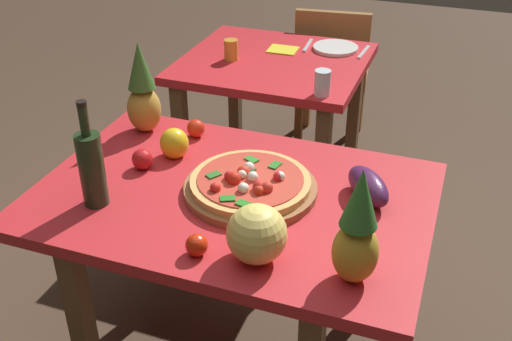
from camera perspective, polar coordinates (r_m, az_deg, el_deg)
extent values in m
cube|color=brown|center=(2.07, -15.60, -14.59)|extent=(0.06, 0.06, 0.71)
cube|color=brown|center=(2.53, -6.58, -3.81)|extent=(0.06, 0.06, 0.71)
cube|color=brown|center=(2.35, 9.70, -7.25)|extent=(0.06, 0.06, 0.71)
cube|color=red|center=(1.92, -2.16, -2.61)|extent=(1.22, 0.83, 0.04)
cube|color=brown|center=(2.95, -6.84, 1.59)|extent=(0.06, 0.06, 0.71)
cube|color=brown|center=(2.74, 6.02, -0.80)|extent=(0.06, 0.06, 0.71)
cube|color=brown|center=(3.50, -1.96, 6.75)|extent=(0.06, 0.06, 0.71)
cube|color=brown|center=(3.33, 9.03, 5.02)|extent=(0.06, 0.06, 0.71)
cube|color=red|center=(2.95, 1.67, 9.90)|extent=(0.85, 0.78, 0.04)
cube|color=#925D35|center=(3.88, 9.64, 6.41)|extent=(0.04, 0.04, 0.41)
cube|color=#925D35|center=(3.90, 4.79, 6.93)|extent=(0.04, 0.04, 0.41)
cube|color=#925D35|center=(3.58, 9.20, 4.27)|extent=(0.04, 0.04, 0.41)
cube|color=#925D35|center=(3.61, 3.98, 4.85)|extent=(0.04, 0.04, 0.41)
cube|color=#925D35|center=(3.65, 7.13, 8.86)|extent=(0.45, 0.45, 0.04)
cube|color=olive|center=(3.40, 7.00, 11.18)|extent=(0.40, 0.09, 0.40)
cylinder|color=#925D35|center=(1.91, -0.51, -1.69)|extent=(0.41, 0.41, 0.02)
cylinder|color=#E1AA5C|center=(1.90, -0.52, -1.10)|extent=(0.37, 0.37, 0.02)
cylinder|color=#C53D2E|center=(1.89, -0.52, -0.76)|extent=(0.33, 0.33, 0.00)
sphere|color=red|center=(1.83, 0.27, -1.52)|extent=(0.04, 0.04, 0.04)
sphere|color=red|center=(1.87, -2.05, -0.76)|extent=(0.04, 0.04, 0.04)
sphere|color=red|center=(1.82, 1.02, -1.61)|extent=(0.04, 0.04, 0.04)
sphere|color=red|center=(1.88, 2.07, -0.57)|extent=(0.03, 0.03, 0.03)
sphere|color=red|center=(1.81, 0.28, -1.88)|extent=(0.03, 0.03, 0.03)
sphere|color=red|center=(1.83, -3.79, -1.60)|extent=(0.03, 0.03, 0.03)
sphere|color=red|center=(1.90, -1.18, -0.13)|extent=(0.04, 0.04, 0.04)
sphere|color=red|center=(1.88, -2.44, -0.54)|extent=(0.04, 0.04, 0.04)
cube|color=#237921|center=(1.79, -2.65, -2.60)|extent=(0.05, 0.04, 0.00)
cube|color=#297B28|center=(1.95, 1.77, 0.51)|extent=(0.04, 0.05, 0.00)
cube|color=#2B6E26|center=(1.90, -3.94, -0.38)|extent=(0.05, 0.05, 0.00)
cube|color=#34822B|center=(1.98, -0.41, 1.04)|extent=(0.05, 0.04, 0.00)
cube|color=#258023|center=(1.77, -1.16, -3.09)|extent=(0.05, 0.04, 0.00)
cube|color=#256E39|center=(1.93, -0.72, 0.16)|extent=(0.05, 0.04, 0.00)
sphere|color=white|center=(1.82, -1.18, -1.64)|extent=(0.03, 0.03, 0.03)
sphere|color=white|center=(1.92, -0.65, 0.32)|extent=(0.03, 0.03, 0.03)
sphere|color=white|center=(1.88, -0.31, -0.57)|extent=(0.03, 0.03, 0.03)
sphere|color=white|center=(1.88, 2.25, -0.53)|extent=(0.03, 0.03, 0.03)
sphere|color=white|center=(1.89, -1.29, -0.37)|extent=(0.03, 0.03, 0.03)
cylinder|color=#1E3119|center=(1.87, -14.95, 0.04)|extent=(0.08, 0.08, 0.23)
cylinder|color=#1E3119|center=(1.79, -15.64, 4.44)|extent=(0.03, 0.03, 0.09)
cylinder|color=black|center=(1.77, -15.88, 5.97)|extent=(0.03, 0.03, 0.02)
ellipsoid|color=#B58D33|center=(2.28, -10.31, 5.60)|extent=(0.12, 0.12, 0.17)
cone|color=#366425|center=(2.21, -10.72, 9.54)|extent=(0.10, 0.10, 0.17)
ellipsoid|color=gold|center=(1.56, 9.16, -7.49)|extent=(0.12, 0.12, 0.17)
cone|color=#2F6C29|center=(1.46, 9.69, -2.51)|extent=(0.09, 0.09, 0.16)
sphere|color=#E5D064|center=(1.60, 0.07, -5.91)|extent=(0.16, 0.16, 0.16)
ellipsoid|color=yellow|center=(2.10, -7.58, 2.51)|extent=(0.10, 0.10, 0.11)
ellipsoid|color=#471E48|center=(1.89, 10.35, -1.43)|extent=(0.19, 0.21, 0.09)
sphere|color=red|center=(1.66, -5.52, -6.88)|extent=(0.06, 0.06, 0.06)
sphere|color=red|center=(2.05, -10.49, 1.04)|extent=(0.07, 0.07, 0.07)
sphere|color=red|center=(2.23, -5.60, 3.91)|extent=(0.07, 0.07, 0.07)
cylinder|color=orange|center=(2.93, -2.33, 11.12)|extent=(0.07, 0.07, 0.10)
cylinder|color=silver|center=(2.56, 6.17, 8.08)|extent=(0.07, 0.07, 0.11)
cylinder|color=white|center=(3.09, 7.38, 11.21)|extent=(0.22, 0.22, 0.02)
cube|color=silver|center=(3.12, 4.83, 11.49)|extent=(0.03, 0.18, 0.01)
cube|color=silver|center=(3.07, 9.96, 10.76)|extent=(0.03, 0.18, 0.01)
cube|color=yellow|center=(3.06, 2.51, 11.12)|extent=(0.14, 0.12, 0.01)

